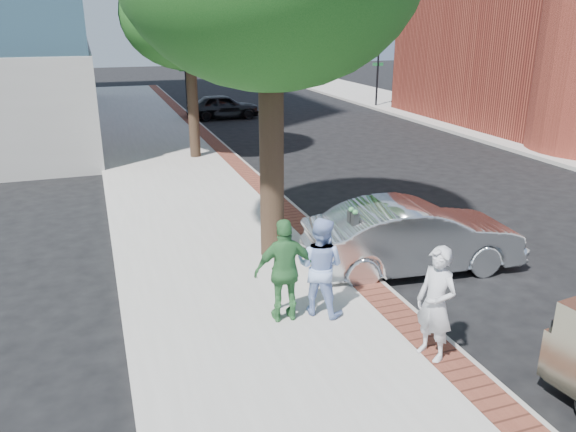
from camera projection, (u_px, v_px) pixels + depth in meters
name	position (u px, v px, depth m)	size (l,w,h in m)	color
ground	(330.00, 292.00, 11.17)	(120.00, 120.00, 0.00)	black
sidewalk	(187.00, 188.00, 17.81)	(5.00, 60.00, 0.15)	#9E9991
brick_strip	(254.00, 180.00, 18.46)	(0.60, 60.00, 0.01)	brown
curb	(264.00, 181.00, 18.60)	(0.10, 60.00, 0.15)	gray
signal_near	(186.00, 76.00, 30.32)	(0.70, 0.15, 3.80)	black
signal_far	(378.00, 70.00, 33.91)	(0.70, 0.15, 3.80)	black
tree_far	(188.00, 15.00, 19.96)	(4.80, 4.80, 7.14)	black
parking_meter	(353.00, 228.00, 11.16)	(0.12, 0.32, 1.47)	gray
person_gray	(436.00, 304.00, 8.48)	(0.67, 0.44, 1.83)	silver
person_officer	(320.00, 266.00, 9.81)	(0.87, 0.68, 1.79)	#9BB6EF
person_green	(285.00, 271.00, 9.58)	(1.08, 0.45, 1.85)	#397D40
sedan_silver	(413.00, 236.00, 11.96)	(1.61, 4.61, 1.52)	silver
bg_car	(223.00, 106.00, 30.59)	(1.58, 3.92, 1.34)	black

